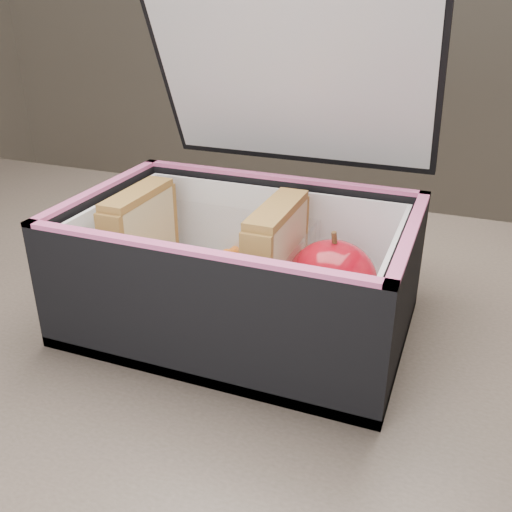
# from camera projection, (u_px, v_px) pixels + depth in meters

# --- Properties ---
(kitchen_table) EXTENTS (1.20, 0.80, 0.75)m
(kitchen_table) POSITION_uv_depth(u_px,v_px,m) (195.00, 425.00, 0.53)
(kitchen_table) COLOR #65554C
(kitchen_table) RESTS_ON ground
(lunch_bag) EXTENTS (0.29, 0.27, 0.28)m
(lunch_bag) POSITION_uv_depth(u_px,v_px,m) (243.00, 259.00, 0.50)
(lunch_bag) COLOR black
(lunch_bag) RESTS_ON kitchen_table
(plastic_tub) EXTENTS (0.18, 0.13, 0.07)m
(plastic_tub) POSITION_uv_depth(u_px,v_px,m) (206.00, 268.00, 0.51)
(plastic_tub) COLOR white
(plastic_tub) RESTS_ON lunch_bag
(sandwich_left) EXTENTS (0.02, 0.09, 0.10)m
(sandwich_left) POSITION_uv_depth(u_px,v_px,m) (141.00, 241.00, 0.52)
(sandwich_left) COLOR tan
(sandwich_left) RESTS_ON plastic_tub
(sandwich_right) EXTENTS (0.03, 0.09, 0.10)m
(sandwich_right) POSITION_uv_depth(u_px,v_px,m) (276.00, 262.00, 0.48)
(sandwich_right) COLOR tan
(sandwich_right) RESTS_ON plastic_tub
(carrot_sticks) EXTENTS (0.05, 0.15, 0.03)m
(carrot_sticks) POSITION_uv_depth(u_px,v_px,m) (208.00, 288.00, 0.51)
(carrot_sticks) COLOR orange
(carrot_sticks) RESTS_ON plastic_tub
(paper_napkin) EXTENTS (0.09, 0.09, 0.01)m
(paper_napkin) POSITION_uv_depth(u_px,v_px,m) (333.00, 319.00, 0.49)
(paper_napkin) COLOR white
(paper_napkin) RESTS_ON lunch_bag
(red_apple) EXTENTS (0.10, 0.10, 0.08)m
(red_apple) POSITION_uv_depth(u_px,v_px,m) (332.00, 281.00, 0.47)
(red_apple) COLOR maroon
(red_apple) RESTS_ON paper_napkin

